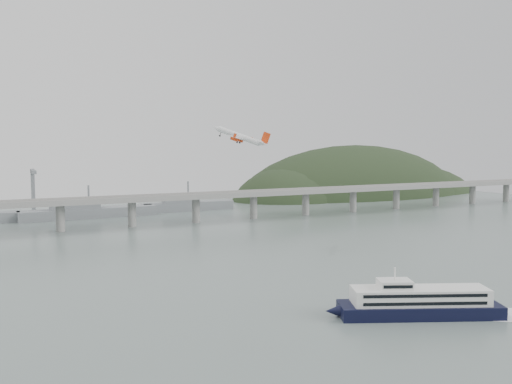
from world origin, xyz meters
TOP-DOWN VIEW (x-y plane):
  - ground at (0.00, 0.00)m, footprint 900.00×900.00m
  - bridge at (-1.15, 200.00)m, footprint 800.00×22.00m
  - headland at (285.18, 331.75)m, footprint 365.00×155.00m
  - ferry at (10.63, -53.43)m, footprint 88.15×45.81m
  - airliner at (5.75, 86.62)m, footprint 27.87×27.25m

SIDE VIEW (x-z plane):
  - headland at x=285.18m, z-range -97.34..58.66m
  - ground at x=0.00m, z-range 0.00..0.00m
  - ferry at x=10.63m, z-range -4.05..13.64m
  - bridge at x=-1.15m, z-range 5.70..29.60m
  - airliner at x=5.75m, z-range 58.03..71.87m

